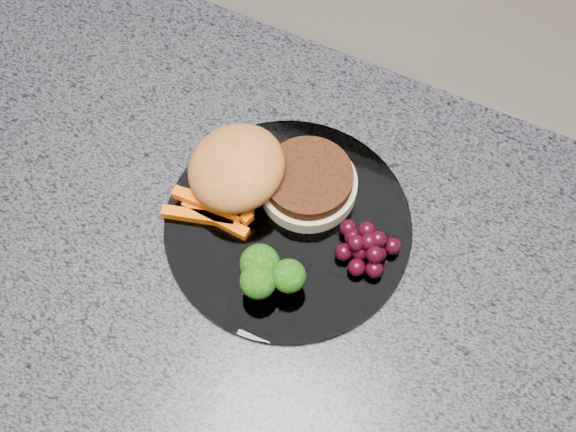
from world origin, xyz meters
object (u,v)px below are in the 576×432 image
object	(u,v)px
island_cabinet	(239,379)
burger	(262,175)
grape_bunch	(366,247)
plate	(288,226)

from	to	relation	value
island_cabinet	burger	distance (m)	0.51
island_cabinet	grape_bunch	bearing A→B (deg)	27.11
grape_bunch	burger	bearing A→B (deg)	169.55
island_cabinet	burger	bearing A→B (deg)	84.63
plate	grape_bunch	bearing A→B (deg)	3.74
island_cabinet	plate	size ratio (longest dim) A/B	4.62
island_cabinet	burger	size ratio (longest dim) A/B	5.78
plate	burger	bearing A→B (deg)	146.29
burger	grape_bunch	world-z (taller)	burger
island_cabinet	burger	xyz separation A→B (m)	(0.01, 0.09, 0.50)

